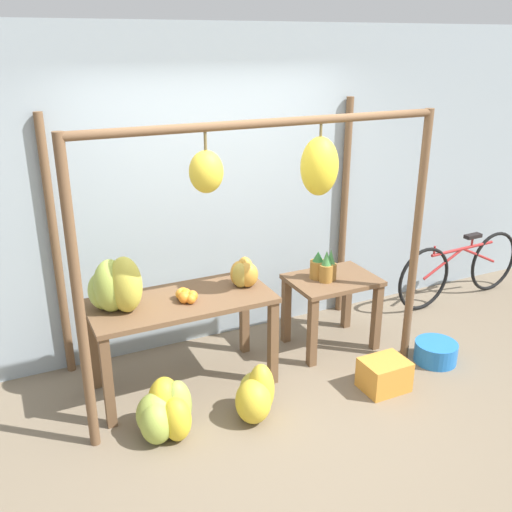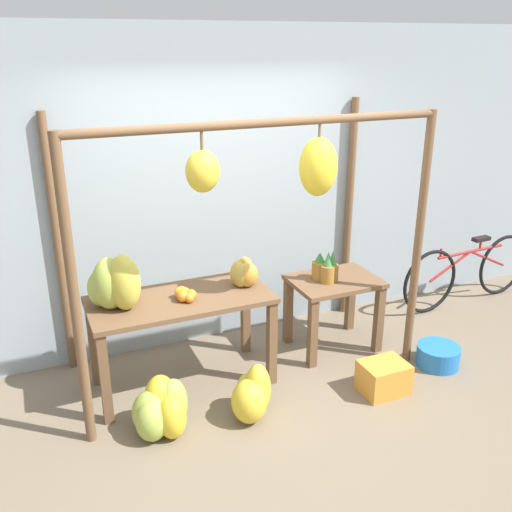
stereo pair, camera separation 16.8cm
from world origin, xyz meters
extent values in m
plane|color=#756651|center=(0.00, 0.00, 0.00)|extent=(20.00, 20.00, 0.00)
cube|color=#99A8B2|center=(0.00, 1.51, 1.40)|extent=(8.00, 0.08, 2.80)
cylinder|color=brown|center=(-1.36, 0.36, 1.08)|extent=(0.07, 0.07, 2.17)
cylinder|color=brown|center=(1.36, 0.36, 1.08)|extent=(0.07, 0.07, 2.17)
cylinder|color=brown|center=(-1.36, 1.42, 1.08)|extent=(0.07, 0.07, 2.17)
cylinder|color=brown|center=(1.36, 1.42, 1.08)|extent=(0.07, 0.07, 2.17)
cylinder|color=brown|center=(0.00, 0.36, 2.14)|extent=(2.72, 0.06, 0.06)
cylinder|color=brown|center=(-0.47, 0.36, 2.05)|extent=(0.02, 0.02, 0.12)
ellipsoid|color=gold|center=(-0.47, 0.36, 1.85)|extent=(0.23, 0.21, 0.28)
cylinder|color=brown|center=(0.39, 0.36, 2.06)|extent=(0.02, 0.02, 0.09)
ellipsoid|color=yellow|center=(0.39, 0.36, 1.81)|extent=(0.28, 0.25, 0.42)
cube|color=brown|center=(-0.55, 0.79, 0.75)|extent=(1.43, 0.66, 0.04)
cube|color=brown|center=(-1.21, 0.51, 0.37)|extent=(0.07, 0.07, 0.73)
cube|color=brown|center=(0.12, 0.51, 0.37)|extent=(0.07, 0.07, 0.73)
cube|color=brown|center=(-1.21, 1.07, 0.37)|extent=(0.07, 0.07, 0.73)
cube|color=brown|center=(0.12, 1.07, 0.37)|extent=(0.07, 0.07, 0.73)
cube|color=brown|center=(0.88, 0.84, 0.65)|extent=(0.77, 0.57, 0.04)
cube|color=brown|center=(0.54, 0.60, 0.32)|extent=(0.07, 0.07, 0.63)
cube|color=brown|center=(1.21, 0.60, 0.32)|extent=(0.07, 0.07, 0.63)
cube|color=brown|center=(0.54, 1.07, 0.32)|extent=(0.07, 0.07, 0.63)
cube|color=brown|center=(1.21, 1.07, 0.32)|extent=(0.07, 0.07, 0.63)
ellipsoid|color=#9EB247|center=(-1.01, 0.83, 0.92)|extent=(0.23, 0.24, 0.30)
ellipsoid|color=#9EB247|center=(-0.97, 0.91, 0.93)|extent=(0.33, 0.30, 0.31)
ellipsoid|color=#9EB247|center=(-1.11, 0.88, 0.92)|extent=(0.30, 0.32, 0.29)
ellipsoid|color=#9EB247|center=(-1.07, 0.81, 0.97)|extent=(0.36, 0.35, 0.40)
ellipsoid|color=gold|center=(-0.98, 0.75, 0.99)|extent=(0.33, 0.34, 0.43)
sphere|color=orange|center=(-0.48, 0.72, 0.82)|extent=(0.09, 0.09, 0.09)
sphere|color=orange|center=(-0.52, 0.76, 0.82)|extent=(0.10, 0.10, 0.10)
sphere|color=orange|center=(-0.52, 0.75, 0.81)|extent=(0.07, 0.07, 0.07)
sphere|color=orange|center=(-0.54, 0.75, 0.81)|extent=(0.08, 0.08, 0.08)
sphere|color=orange|center=(-0.51, 0.68, 0.81)|extent=(0.07, 0.07, 0.07)
sphere|color=orange|center=(-0.53, 0.79, 0.82)|extent=(0.09, 0.09, 0.09)
sphere|color=orange|center=(-0.55, 0.78, 0.82)|extent=(0.09, 0.09, 0.09)
sphere|color=orange|center=(-0.54, 0.76, 0.81)|extent=(0.08, 0.08, 0.08)
sphere|color=orange|center=(-0.55, 0.71, 0.82)|extent=(0.09, 0.09, 0.09)
cylinder|color=#A3702D|center=(0.75, 0.90, 0.75)|extent=(0.14, 0.14, 0.16)
cone|color=#337538|center=(0.75, 0.90, 0.88)|extent=(0.10, 0.10, 0.09)
cylinder|color=#A3702D|center=(0.78, 0.80, 0.75)|extent=(0.12, 0.12, 0.15)
cone|color=#428442|center=(0.78, 0.80, 0.89)|extent=(0.09, 0.09, 0.13)
cylinder|color=olive|center=(0.83, 0.82, 0.75)|extent=(0.11, 0.11, 0.15)
cone|color=#428442|center=(0.83, 0.82, 0.89)|extent=(0.08, 0.08, 0.14)
ellipsoid|color=#9EB247|center=(-0.78, 0.26, 0.20)|extent=(0.28, 0.28, 0.40)
ellipsoid|color=yellow|center=(-0.86, 0.31, 0.21)|extent=(0.35, 0.36, 0.42)
ellipsoid|color=#9EB247|center=(-0.94, 0.26, 0.17)|extent=(0.36, 0.35, 0.34)
ellipsoid|color=#9EB247|center=(-0.96, 0.19, 0.16)|extent=(0.31, 0.32, 0.32)
ellipsoid|color=yellow|center=(-0.82, 0.16, 0.17)|extent=(0.23, 0.25, 0.33)
ellipsoid|color=gold|center=(-0.15, 0.18, 0.21)|extent=(0.28, 0.29, 0.41)
ellipsoid|color=gold|center=(-0.19, 0.23, 0.16)|extent=(0.30, 0.31, 0.32)
ellipsoid|color=gold|center=(-0.25, 0.12, 0.17)|extent=(0.35, 0.37, 0.34)
cube|color=orange|center=(0.88, 0.04, 0.13)|extent=(0.36, 0.29, 0.26)
cylinder|color=blue|center=(1.55, 0.18, 0.09)|extent=(0.37, 0.37, 0.18)
torus|color=black|center=(3.19, 1.11, 0.34)|extent=(0.68, 0.07, 0.68)
torus|color=black|center=(2.15, 1.06, 0.34)|extent=(0.68, 0.07, 0.68)
cylinder|color=maroon|center=(2.67, 1.09, 0.58)|extent=(0.89, 0.08, 0.03)
cylinder|color=maroon|center=(2.93, 1.10, 0.46)|extent=(0.53, 0.06, 0.27)
cylinder|color=maroon|center=(2.41, 1.07, 0.46)|extent=(0.53, 0.06, 0.27)
cylinder|color=maroon|center=(2.80, 1.09, 0.63)|extent=(0.02, 0.02, 0.10)
cube|color=black|center=(2.80, 1.09, 0.70)|extent=(0.20, 0.09, 0.04)
cylinder|color=maroon|center=(2.25, 1.06, 0.63)|extent=(0.02, 0.02, 0.10)
ellipsoid|color=gold|center=(0.02, 0.84, 0.89)|extent=(0.19, 0.19, 0.24)
ellipsoid|color=#B2993D|center=(-0.04, 0.80, 0.88)|extent=(0.19, 0.19, 0.21)
ellipsoid|color=gold|center=(-0.04, 0.84, 0.88)|extent=(0.20, 0.20, 0.21)
ellipsoid|color=gold|center=(0.02, 0.78, 0.88)|extent=(0.22, 0.20, 0.21)
camera|label=1|loc=(-1.76, -3.08, 2.66)|focal=40.00mm
camera|label=2|loc=(-1.60, -3.15, 2.66)|focal=40.00mm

